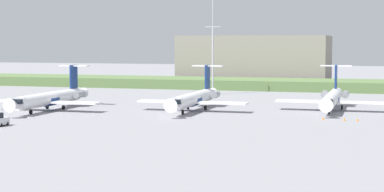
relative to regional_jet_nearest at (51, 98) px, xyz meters
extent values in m
plane|color=gray|center=(28.23, 23.71, -2.54)|extent=(500.00, 500.00, 0.00)
cube|color=#597542|center=(28.23, 72.40, -1.08)|extent=(320.00, 20.00, 2.91)
cylinder|color=white|center=(0.00, -0.59, -0.09)|extent=(2.70, 24.00, 2.70)
cone|color=white|center=(0.00, -14.09, -0.09)|extent=(2.70, 3.00, 2.70)
cone|color=white|center=(0.00, 13.41, -0.09)|extent=(2.30, 4.00, 2.29)
cube|color=black|center=(0.00, -12.19, 0.39)|extent=(2.02, 1.80, 0.90)
cylinder|color=navy|center=(0.00, -0.59, -0.24)|extent=(2.76, 3.60, 2.76)
cube|color=white|center=(-5.91, -1.59, -0.69)|extent=(11.00, 3.20, 0.36)
cube|color=white|center=(5.90, -1.59, -0.69)|extent=(11.00, 3.20, 0.36)
cube|color=navy|center=(0.00, 10.41, 3.86)|extent=(0.36, 3.20, 5.20)
cube|color=white|center=(0.00, 10.71, 6.26)|extent=(6.80, 1.80, 0.24)
cylinder|color=gray|center=(-2.25, 8.61, 0.11)|extent=(1.50, 3.40, 1.50)
cylinder|color=gray|center=(2.25, 8.61, 0.11)|extent=(1.50, 3.40, 1.50)
cylinder|color=gray|center=(0.00, -8.03, -1.54)|extent=(0.20, 0.20, 0.65)
cylinder|color=black|center=(0.00, -8.03, -2.09)|extent=(0.30, 0.90, 0.90)
cylinder|color=black|center=(-1.90, 1.81, -2.09)|extent=(0.35, 0.90, 0.90)
cylinder|color=black|center=(1.90, 1.81, -2.09)|extent=(0.35, 0.90, 0.90)
cylinder|color=white|center=(28.62, 7.21, -0.09)|extent=(2.70, 24.00, 2.70)
cone|color=white|center=(28.62, -6.29, -0.09)|extent=(2.70, 3.00, 2.70)
cone|color=white|center=(28.62, 21.21, -0.09)|extent=(2.29, 4.00, 2.29)
cube|color=black|center=(28.62, -4.39, 0.39)|extent=(2.03, 1.80, 0.90)
cylinder|color=navy|center=(28.62, 7.21, -0.24)|extent=(2.76, 3.60, 2.76)
cube|color=white|center=(22.72, 6.21, -0.69)|extent=(11.00, 3.20, 0.36)
cube|color=white|center=(34.53, 6.21, -0.69)|extent=(11.00, 3.20, 0.36)
cube|color=navy|center=(28.62, 18.21, 3.86)|extent=(0.36, 3.20, 5.20)
cube|color=white|center=(28.62, 18.51, 6.26)|extent=(6.80, 1.80, 0.24)
cylinder|color=gray|center=(26.37, 16.41, 0.11)|extent=(1.50, 3.40, 1.50)
cylinder|color=gray|center=(30.87, 16.41, 0.11)|extent=(1.50, 3.40, 1.50)
cylinder|color=gray|center=(28.62, -0.23, -1.54)|extent=(0.20, 0.20, 0.65)
cylinder|color=black|center=(28.62, -0.23, -2.09)|extent=(0.30, 0.90, 0.90)
cylinder|color=black|center=(26.72, 9.61, -2.09)|extent=(0.35, 0.90, 0.90)
cylinder|color=black|center=(30.52, 9.61, -2.09)|extent=(0.35, 0.90, 0.90)
cylinder|color=white|center=(55.83, 15.75, -0.09)|extent=(2.70, 24.00, 2.70)
cone|color=white|center=(55.83, 2.25, -0.09)|extent=(2.70, 3.00, 2.70)
cone|color=white|center=(55.83, 29.75, -0.09)|extent=(2.30, 4.00, 2.29)
cube|color=black|center=(55.83, 4.15, 0.39)|extent=(2.02, 1.80, 0.90)
cylinder|color=navy|center=(55.83, 15.75, -0.24)|extent=(2.76, 3.60, 2.76)
cube|color=white|center=(49.92, 14.75, -0.69)|extent=(11.00, 3.20, 0.36)
cube|color=white|center=(61.73, 14.75, -0.69)|extent=(11.00, 3.20, 0.36)
cube|color=navy|center=(55.83, 26.75, 3.86)|extent=(0.36, 3.20, 5.20)
cube|color=white|center=(55.83, 27.05, 6.26)|extent=(6.80, 1.80, 0.24)
cylinder|color=gray|center=(53.58, 24.95, 0.11)|extent=(1.50, 3.40, 1.50)
cylinder|color=gray|center=(58.08, 24.95, 0.11)|extent=(1.50, 3.40, 1.50)
cylinder|color=gray|center=(55.83, 8.31, -1.54)|extent=(0.20, 0.20, 0.65)
cylinder|color=black|center=(55.83, 8.31, -2.09)|extent=(0.30, 0.90, 0.90)
cylinder|color=black|center=(53.93, 18.15, -2.09)|extent=(0.35, 0.90, 0.90)
cylinder|color=black|center=(57.73, 18.15, -2.09)|extent=(0.35, 0.90, 0.90)
cylinder|color=#B2B2B7|center=(21.82, 49.15, 6.34)|extent=(0.50, 0.50, 17.76)
cylinder|color=#B2B2B7|center=(21.82, 49.15, 20.00)|extent=(0.28, 0.28, 9.56)
cube|color=#B2B2B7|center=(21.82, 49.15, 15.62)|extent=(4.40, 0.20, 0.20)
cube|color=gray|center=(23.90, 99.92, 5.57)|extent=(49.48, 28.32, 16.21)
cube|color=silver|center=(4.26, -25.09, -1.69)|extent=(1.70, 3.20, 1.10)
cylinder|color=black|center=(5.01, -26.05, -2.24)|extent=(0.22, 0.60, 0.60)
cylinder|color=black|center=(3.51, -24.13, -2.24)|extent=(0.22, 0.60, 0.60)
cylinder|color=black|center=(5.01, -24.13, -2.24)|extent=(0.22, 0.60, 0.60)
cone|color=orange|center=(55.56, -1.33, -2.26)|extent=(0.44, 0.44, 0.55)
cone|color=orange|center=(59.29, -1.47, -2.26)|extent=(0.44, 0.44, 0.55)
cone|color=orange|center=(61.57, -1.47, -2.26)|extent=(0.44, 0.44, 0.55)
camera|label=1|loc=(65.36, -118.76, 11.48)|focal=60.23mm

